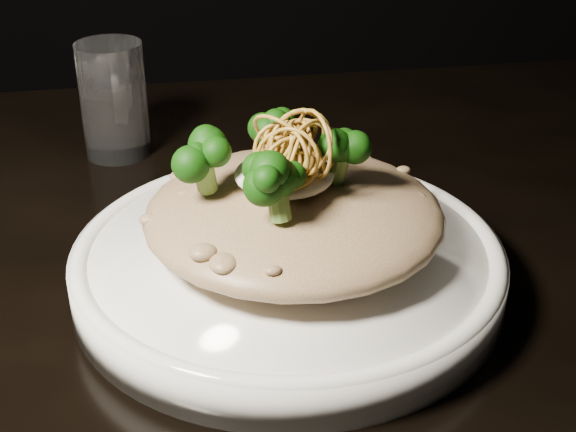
# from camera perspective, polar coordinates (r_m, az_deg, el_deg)

# --- Properties ---
(table) EXTENTS (1.10, 0.80, 0.75)m
(table) POSITION_cam_1_polar(r_m,az_deg,el_deg) (0.64, -9.34, -9.73)
(table) COLOR black
(table) RESTS_ON ground
(plate) EXTENTS (0.30, 0.30, 0.03)m
(plate) POSITION_cam_1_polar(r_m,az_deg,el_deg) (0.56, -0.00, -3.58)
(plate) COLOR white
(plate) RESTS_ON table
(risotto) EXTENTS (0.20, 0.20, 0.04)m
(risotto) POSITION_cam_1_polar(r_m,az_deg,el_deg) (0.54, 0.44, 0.13)
(risotto) COLOR brown
(risotto) RESTS_ON plate
(broccoli) EXTENTS (0.12, 0.12, 0.04)m
(broccoli) POSITION_cam_1_polar(r_m,az_deg,el_deg) (0.52, -0.55, 4.09)
(broccoli) COLOR black
(broccoli) RESTS_ON risotto
(cheese) EXTENTS (0.07, 0.07, 0.02)m
(cheese) POSITION_cam_1_polar(r_m,az_deg,el_deg) (0.53, -0.27, 2.98)
(cheese) COLOR white
(cheese) RESTS_ON risotto
(shallots) EXTENTS (0.05, 0.05, 0.03)m
(shallots) POSITION_cam_1_polar(r_m,az_deg,el_deg) (0.51, 0.38, 5.28)
(shallots) COLOR brown
(shallots) RESTS_ON cheese
(drinking_glass) EXTENTS (0.08, 0.08, 0.11)m
(drinking_glass) POSITION_cam_1_polar(r_m,az_deg,el_deg) (0.76, -12.29, 8.05)
(drinking_glass) COLOR white
(drinking_glass) RESTS_ON table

